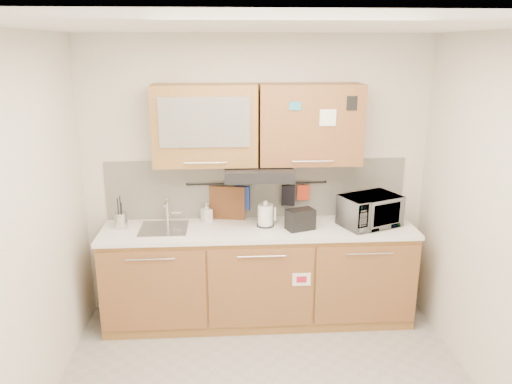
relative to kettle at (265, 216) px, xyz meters
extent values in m
plane|color=white|center=(-0.06, -1.23, 1.58)|extent=(3.20, 3.20, 0.00)
plane|color=silver|center=(-0.06, 0.27, 0.28)|extent=(3.20, 0.00, 3.20)
plane|color=silver|center=(-1.66, -1.23, 0.28)|extent=(0.00, 3.00, 3.00)
plane|color=silver|center=(1.54, -1.23, 0.28)|extent=(0.00, 3.00, 3.00)
cube|color=#9E6F38|center=(-0.06, -0.03, -0.58)|extent=(2.80, 0.60, 0.88)
cube|color=black|center=(-0.06, -0.03, -0.97)|extent=(2.80, 0.54, 0.10)
cube|color=#915E33|center=(-1.00, -0.34, -0.55)|extent=(0.91, 0.02, 0.74)
cylinder|color=silver|center=(-1.00, -0.37, -0.24)|extent=(0.41, 0.01, 0.01)
cube|color=#915E33|center=(-0.06, -0.34, -0.55)|extent=(0.91, 0.02, 0.74)
cylinder|color=silver|center=(-0.06, -0.37, -0.24)|extent=(0.41, 0.01, 0.01)
cube|color=#915E33|center=(0.87, -0.34, -0.55)|extent=(0.91, 0.02, 0.74)
cylinder|color=silver|center=(0.87, -0.37, -0.24)|extent=(0.41, 0.01, 0.01)
cube|color=white|center=(-0.06, -0.04, -0.12)|extent=(2.82, 0.62, 0.04)
cube|color=silver|center=(-0.06, 0.26, 0.18)|extent=(2.80, 0.02, 0.56)
cube|color=#9E6F38|center=(-0.52, 0.10, 0.81)|extent=(0.90, 0.35, 0.70)
cube|color=silver|center=(-0.52, -0.09, 0.86)|extent=(0.76, 0.02, 0.42)
cube|color=#915E33|center=(0.40, 0.10, 0.81)|extent=(0.90, 0.35, 0.70)
cube|color=white|center=(0.52, -0.09, 0.89)|extent=(0.14, 0.00, 0.14)
cube|color=black|center=(-0.06, 0.02, 0.40)|extent=(0.60, 0.46, 0.10)
cube|color=silver|center=(-0.91, -0.03, -0.10)|extent=(0.42, 0.40, 0.03)
cylinder|color=silver|center=(-0.89, 0.13, 0.02)|extent=(0.03, 0.03, 0.24)
cylinder|color=silver|center=(-0.89, 0.05, 0.12)|extent=(0.02, 0.18, 0.02)
cylinder|color=black|center=(-0.06, 0.22, 0.24)|extent=(1.30, 0.02, 0.02)
cylinder|color=#BBBCC0|center=(-1.30, 0.03, -0.02)|extent=(0.14, 0.14, 0.15)
cylinder|color=black|center=(-1.32, 0.04, 0.04)|extent=(0.01, 0.01, 0.27)
cylinder|color=black|center=(-1.28, 0.01, 0.03)|extent=(0.01, 0.01, 0.24)
cylinder|color=black|center=(-1.30, 0.05, 0.05)|extent=(0.01, 0.01, 0.29)
cylinder|color=black|center=(-1.31, 0.01, 0.01)|extent=(0.01, 0.01, 0.22)
cylinder|color=white|center=(0.00, 0.00, 0.01)|extent=(0.16, 0.16, 0.20)
sphere|color=white|center=(0.00, 0.00, 0.12)|extent=(0.05, 0.05, 0.05)
cube|color=white|center=(0.08, 0.02, 0.01)|extent=(0.02, 0.03, 0.13)
cylinder|color=black|center=(0.00, 0.00, -0.09)|extent=(0.16, 0.16, 0.01)
cube|color=black|center=(0.30, -0.11, 0.00)|extent=(0.28, 0.22, 0.18)
cube|color=black|center=(0.26, -0.12, 0.08)|extent=(0.10, 0.12, 0.01)
cube|color=black|center=(0.34, -0.09, 0.08)|extent=(0.10, 0.12, 0.01)
imported|color=#999999|center=(0.94, -0.05, 0.05)|extent=(0.60, 0.52, 0.28)
imported|color=#999999|center=(-0.54, 0.14, 0.00)|extent=(0.12, 0.12, 0.19)
cube|color=brown|center=(-0.34, 0.21, 0.02)|extent=(0.33, 0.09, 0.41)
cube|color=navy|center=(-0.20, 0.21, 0.11)|extent=(0.14, 0.08, 0.22)
cube|color=black|center=(0.23, 0.21, 0.13)|extent=(0.13, 0.06, 0.19)
cube|color=red|center=(0.37, 0.21, 0.15)|extent=(0.12, 0.02, 0.14)
camera|label=1|loc=(-0.36, -4.25, 1.48)|focal=35.00mm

